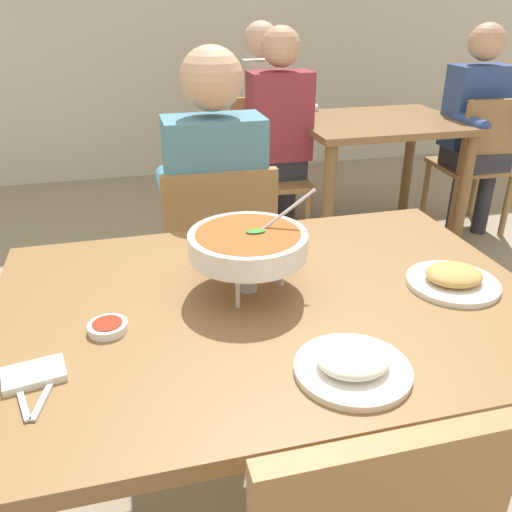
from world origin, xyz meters
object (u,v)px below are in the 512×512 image
(chair_bg_right, at_px, (269,144))
(dining_table_far, at_px, (377,142))
(rice_plate, at_px, (353,364))
(sauce_dish, at_px, (108,327))
(appetizer_plate, at_px, (453,279))
(patron_bg_right, at_px, (266,111))
(dining_table_main, at_px, (270,332))
(chair_diner_main, at_px, (218,259))
(patron_bg_middle, at_px, (477,120))
(chair_bg_middle, at_px, (480,159))
(diner_main, at_px, (214,200))
(chair_bg_left, at_px, (268,164))
(patron_bg_left, at_px, (277,128))
(curry_bowl, at_px, (248,245))

(chair_bg_right, bearing_deg, dining_table_far, -45.94)
(rice_plate, height_order, sauce_dish, rice_plate)
(rice_plate, bearing_deg, appetizer_plate, 33.96)
(dining_table_far, xyz_separation_m, patron_bg_right, (-0.58, 0.51, 0.12))
(dining_table_main, relative_size, chair_bg_right, 1.52)
(chair_diner_main, distance_m, patron_bg_middle, 2.17)
(sauce_dish, relative_size, chair_bg_middle, 0.10)
(patron_bg_middle, bearing_deg, diner_main, -151.08)
(chair_diner_main, relative_size, chair_bg_left, 1.00)
(patron_bg_middle, height_order, patron_bg_right, same)
(diner_main, height_order, patron_bg_middle, same)
(chair_diner_main, distance_m, patron_bg_left, 1.32)
(diner_main, bearing_deg, appetizer_plate, -60.44)
(patron_bg_left, relative_size, patron_bg_right, 1.00)
(chair_bg_left, bearing_deg, sauce_dish, -114.88)
(appetizer_plate, height_order, dining_table_far, appetizer_plate)
(curry_bowl, xyz_separation_m, dining_table_far, (1.27, 1.85, -0.27))
(dining_table_far, height_order, patron_bg_left, patron_bg_left)
(chair_bg_left, distance_m, patron_bg_left, 0.25)
(dining_table_far, distance_m, patron_bg_right, 0.78)
(sauce_dish, bearing_deg, chair_bg_right, 66.63)
(dining_table_main, distance_m, dining_table_far, 2.27)
(sauce_dish, xyz_separation_m, chair_bg_middle, (2.30, 1.82, -0.27))
(appetizer_plate, xyz_separation_m, chair_bg_middle, (1.41, 1.82, -0.28))
(patron_bg_right, bearing_deg, chair_bg_middle, -27.81)
(diner_main, xyz_separation_m, patron_bg_middle, (1.87, 1.03, 0.00))
(patron_bg_left, bearing_deg, chair_bg_left, 127.26)
(diner_main, relative_size, appetizer_plate, 5.46)
(sauce_dish, bearing_deg, patron_bg_left, 63.51)
(chair_bg_right, bearing_deg, curry_bowl, -106.89)
(chair_bg_right, bearing_deg, chair_diner_main, -112.01)
(dining_table_far, bearing_deg, patron_bg_right, 138.37)
(rice_plate, xyz_separation_m, patron_bg_right, (0.57, 2.75, -0.04))
(chair_diner_main, relative_size, dining_table_far, 0.90)
(appetizer_plate, bearing_deg, chair_bg_middle, 52.24)
(chair_bg_left, xyz_separation_m, patron_bg_left, (0.04, -0.06, 0.24))
(patron_bg_right, bearing_deg, curry_bowl, -106.40)
(curry_bowl, distance_m, sauce_dish, 0.39)
(curry_bowl, xyz_separation_m, sauce_dish, (-0.36, -0.11, -0.12))
(patron_bg_middle, bearing_deg, curry_bowl, -137.17)
(patron_bg_middle, bearing_deg, dining_table_far, 173.12)
(chair_diner_main, xyz_separation_m, diner_main, (0.00, 0.03, 0.24))
(patron_bg_left, bearing_deg, patron_bg_middle, -4.22)
(sauce_dish, distance_m, chair_bg_right, 2.76)
(dining_table_main, distance_m, patron_bg_middle, 2.62)
(chair_bg_right, relative_size, patron_bg_left, 0.69)
(rice_plate, distance_m, sauce_dish, 0.56)
(chair_bg_left, bearing_deg, dining_table_main, -105.28)
(chair_bg_right, relative_size, patron_bg_right, 0.69)
(rice_plate, bearing_deg, chair_bg_middle, 49.09)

